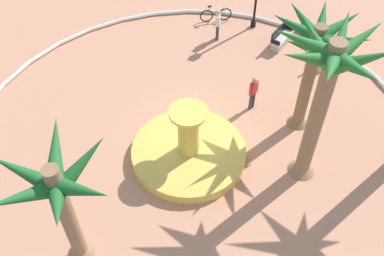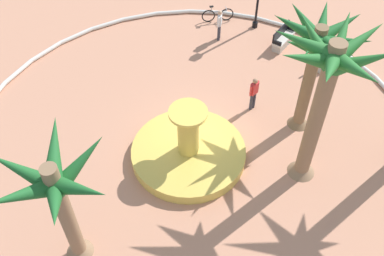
# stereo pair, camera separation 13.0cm
# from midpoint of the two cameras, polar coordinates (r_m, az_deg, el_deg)

# --- Properties ---
(ground_plane) EXTENTS (80.00, 80.00, 0.00)m
(ground_plane) POSITION_cam_midpoint_polar(r_m,az_deg,el_deg) (18.16, -0.03, -1.52)
(ground_plane) COLOR tan
(plaza_curb) EXTENTS (18.73, 18.73, 0.20)m
(plaza_curb) POSITION_cam_midpoint_polar(r_m,az_deg,el_deg) (18.08, -0.03, -1.31)
(plaza_curb) COLOR silver
(plaza_curb) RESTS_ON ground
(fountain) EXTENTS (4.46, 4.46, 2.54)m
(fountain) POSITION_cam_midpoint_polar(r_m,az_deg,el_deg) (17.32, -0.65, -2.97)
(fountain) COLOR gold
(fountain) RESTS_ON ground
(palm_tree_near_fountain) EXTENTS (3.83, 3.64, 4.81)m
(palm_tree_near_fountain) POSITION_cam_midpoint_polar(r_m,az_deg,el_deg) (12.92, -16.95, -8.09)
(palm_tree_near_fountain) COLOR #8E6B4C
(palm_tree_near_fountain) RESTS_ON ground
(palm_tree_by_curb) EXTENTS (3.64, 3.66, 5.11)m
(palm_tree_by_curb) POSITION_cam_midpoint_polar(r_m,az_deg,el_deg) (16.77, 15.31, 9.72)
(palm_tree_by_curb) COLOR brown
(palm_tree_by_curb) RESTS_ON ground
(palm_tree_mid_plaza) EXTENTS (3.76, 3.81, 6.32)m
(palm_tree_mid_plaza) POSITION_cam_midpoint_polar(r_m,az_deg,el_deg) (14.38, 16.65, 5.94)
(palm_tree_mid_plaza) COLOR #8E6B4C
(palm_tree_mid_plaza) RESTS_ON ground
(bench_east) EXTENTS (0.88, 1.67, 1.00)m
(bench_east) POSITION_cam_midpoint_polar(r_m,az_deg,el_deg) (23.09, 11.22, 11.13)
(bench_east) COLOR beige
(bench_east) RESTS_ON ground
(bench_west) EXTENTS (1.28, 1.62, 1.00)m
(bench_west) POSITION_cam_midpoint_polar(r_m,az_deg,el_deg) (22.32, 16.73, 8.47)
(bench_west) COLOR beige
(bench_west) RESTS_ON ground
(bicycle_red_frame) EXTENTS (1.52, 0.91, 0.94)m
(bicycle_red_frame) POSITION_cam_midpoint_polar(r_m,az_deg,el_deg) (24.40, 2.90, 14.30)
(bicycle_red_frame) COLOR black
(bicycle_red_frame) RESTS_ON ground
(person_cyclist_helmet) EXTENTS (0.26, 0.52, 1.67)m
(person_cyclist_helmet) POSITION_cam_midpoint_polar(r_m,az_deg,el_deg) (22.75, 3.16, 13.24)
(person_cyclist_helmet) COLOR #33333D
(person_cyclist_helmet) RESTS_ON ground
(person_cyclist_photo) EXTENTS (0.32, 0.49, 1.66)m
(person_cyclist_photo) POSITION_cam_midpoint_polar(r_m,az_deg,el_deg) (18.96, 7.65, 4.63)
(person_cyclist_photo) COLOR #33333D
(person_cyclist_photo) RESTS_ON ground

